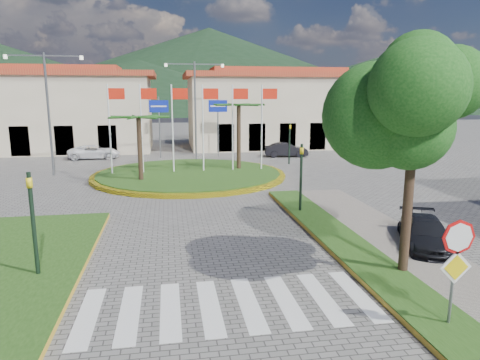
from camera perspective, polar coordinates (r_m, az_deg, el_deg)
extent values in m
cube|color=#204513|center=(11.39, 25.55, -17.19)|extent=(1.60, 28.00, 0.18)
cube|color=silver|center=(11.45, -1.96, -16.33)|extent=(8.00, 3.00, 0.01)
cylinder|color=yellow|center=(28.57, -6.78, 0.69)|extent=(12.70, 12.70, 0.24)
cylinder|color=#204513|center=(28.56, -6.78, 0.75)|extent=(12.00, 12.00, 0.30)
cylinder|color=black|center=(26.32, -13.19, 3.77)|extent=(0.28, 0.28, 4.05)
cylinder|color=black|center=(29.61, -0.17, 5.48)|extent=(0.28, 0.28, 4.68)
cylinder|color=silver|center=(28.89, -16.97, 6.17)|extent=(0.10, 0.10, 6.00)
cube|color=red|center=(28.74, -16.14, 10.99)|extent=(1.00, 0.03, 0.70)
cylinder|color=silver|center=(28.71, -12.99, 6.34)|extent=(0.10, 0.10, 6.00)
cube|color=red|center=(28.59, -12.08, 11.18)|extent=(1.00, 0.03, 0.70)
cylinder|color=silver|center=(28.66, -8.97, 6.48)|extent=(0.10, 0.10, 6.00)
cube|color=red|center=(28.58, -7.99, 11.31)|extent=(1.00, 0.03, 0.70)
cylinder|color=silver|center=(28.75, -4.96, 6.59)|extent=(0.10, 0.10, 6.00)
cube|color=red|center=(28.71, -3.92, 11.39)|extent=(1.00, 0.03, 0.70)
cylinder|color=silver|center=(28.98, -0.99, 6.66)|extent=(0.10, 0.10, 6.00)
cube|color=red|center=(28.98, 0.09, 11.42)|extent=(1.00, 0.03, 0.70)
cylinder|color=silver|center=(29.35, 2.90, 6.71)|extent=(0.10, 0.10, 6.00)
cube|color=red|center=(29.38, 4.02, 11.39)|extent=(1.00, 0.03, 0.70)
cylinder|color=slate|center=(10.96, 26.50, -11.71)|extent=(0.07, 0.07, 2.50)
cylinder|color=red|center=(10.59, 27.14, -6.79)|extent=(0.80, 0.03, 0.80)
cube|color=yellow|center=(10.81, 26.83, -10.35)|extent=(0.78, 0.03, 0.78)
cylinder|color=black|center=(13.36, 21.46, -2.99)|extent=(0.28, 0.28, 4.40)
ellipsoid|color=#124512|center=(13.00, 22.42, 9.95)|extent=(3.60, 3.60, 3.20)
cylinder|color=black|center=(13.66, -25.81, -5.65)|extent=(0.12, 0.12, 3.20)
imported|color=yellow|center=(13.43, -26.17, -1.55)|extent=(0.15, 0.18, 0.90)
cylinder|color=black|center=(19.34, 8.12, 0.07)|extent=(0.12, 0.12, 3.20)
imported|color=yellow|center=(19.17, 8.20, 3.01)|extent=(0.15, 0.18, 0.90)
cylinder|color=black|center=(33.60, 6.61, 4.82)|extent=(0.12, 0.12, 3.20)
imported|color=yellow|center=(33.50, 6.65, 6.52)|extent=(0.18, 0.15, 0.90)
cylinder|color=slate|center=(37.17, -10.68, 6.86)|extent=(0.12, 0.12, 5.20)
cube|color=#1022AF|center=(37.02, -10.79, 9.63)|extent=(1.60, 0.05, 1.00)
cylinder|color=slate|center=(37.41, -2.95, 7.06)|extent=(0.12, 0.12, 5.20)
cube|color=#1022AF|center=(37.27, -2.97, 9.82)|extent=(1.60, 0.05, 1.00)
cylinder|color=slate|center=(36.16, -5.97, 9.10)|extent=(0.16, 0.16, 8.00)
cube|color=slate|center=(36.17, -8.06, 15.07)|extent=(2.40, 0.08, 0.08)
cube|color=slate|center=(36.32, -4.14, 15.14)|extent=(2.40, 0.08, 0.08)
cylinder|color=slate|center=(31.06, -24.13, 7.85)|extent=(0.16, 0.16, 8.00)
cube|color=slate|center=(31.45, -26.88, 14.61)|extent=(2.40, 0.08, 0.08)
cube|color=slate|center=(30.86, -22.48, 15.04)|extent=(2.40, 0.08, 0.08)
cube|color=beige|center=(45.89, -25.87, 7.86)|extent=(22.00, 9.00, 7.00)
cube|color=#AA3221|center=(45.90, -26.28, 12.53)|extent=(23.32, 9.54, 0.50)
cube|color=#AA3221|center=(45.92, -26.34, 13.15)|extent=(16.50, 4.95, 0.60)
cube|color=beige|center=(45.53, 4.88, 8.91)|extent=(18.00, 9.00, 7.00)
cube|color=#AA3221|center=(45.54, 4.96, 13.63)|extent=(19.08, 9.54, 0.50)
cube|color=#AA3221|center=(45.56, 4.97, 14.26)|extent=(13.50, 4.95, 0.60)
cone|color=black|center=(167.15, -4.09, 14.52)|extent=(180.00, 180.00, 30.00)
cone|color=black|center=(158.11, 17.64, 12.05)|extent=(120.00, 120.00, 18.00)
cone|color=black|center=(136.37, -13.53, 12.05)|extent=(110.00, 110.00, 16.00)
imported|color=white|center=(38.43, -18.87, 3.57)|extent=(4.36, 2.25, 1.18)
imported|color=black|center=(41.98, -18.06, 4.17)|extent=(3.46, 2.41, 1.09)
imported|color=black|center=(37.77, 6.18, 4.03)|extent=(3.90, 1.82, 1.24)
imported|color=black|center=(16.47, 23.49, -6.57)|extent=(2.74, 3.97, 1.07)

